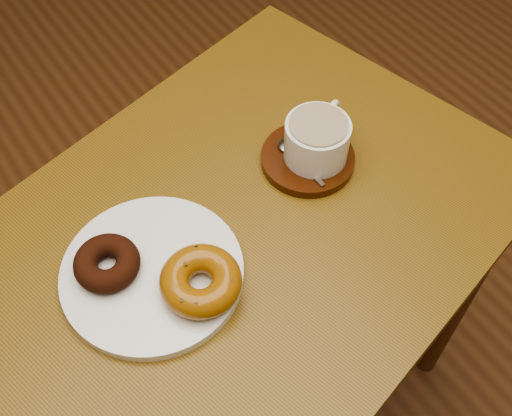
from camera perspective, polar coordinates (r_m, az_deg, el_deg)
cafe_table at (r=1.04m, az=-0.90°, el=-5.11°), size 0.94×0.79×0.77m
donut_plate at (r=0.90m, az=-9.20°, el=-5.73°), size 0.27×0.27×0.02m
donut_cinnamon at (r=0.89m, az=-13.12°, el=-4.80°), size 0.12×0.12×0.03m
donut_caramel at (r=0.85m, az=-4.94°, el=-6.47°), size 0.12×0.12×0.04m
saucer at (r=1.01m, az=4.61°, el=4.39°), size 0.20×0.20×0.02m
coffee_cup at (r=0.98m, az=5.48°, el=6.14°), size 0.12×0.10×0.07m
teaspoon at (r=1.00m, az=3.06°, el=5.14°), size 0.02×0.11×0.01m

